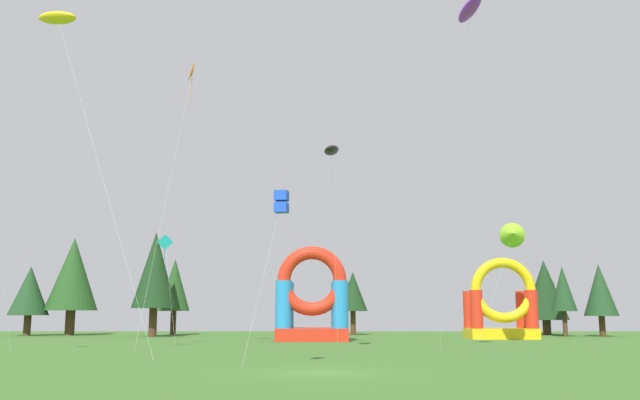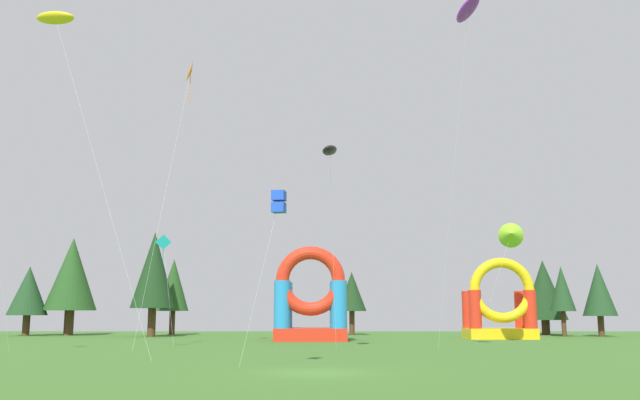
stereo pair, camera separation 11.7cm
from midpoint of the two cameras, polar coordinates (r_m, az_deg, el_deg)
name	(u,v)px [view 2 (the right image)]	position (r m, az deg, el deg)	size (l,w,h in m)	color
ground_plane	(319,373)	(27.18, 0.05, -14.36)	(120.00, 120.00, 0.00)	#3D6B28
kite_teal_diamond	(166,244)	(50.67, -12.79, -3.66)	(1.62, 1.04, 7.73)	#0C7F7A
kite_orange_diamond	(194,75)	(50.30, -10.52, 10.35)	(2.64, 5.15, 19.98)	orange
kite_black_parafoil	(332,151)	(42.79, 1.10, 4.19)	(1.28, 6.14, 12.96)	black
kite_purple_parafoil	(470,9)	(42.79, 12.63, 15.45)	(1.95, 8.47, 20.82)	purple
kite_blue_box	(281,202)	(29.72, -3.19, -0.17)	(1.98, 0.66, 7.61)	blue
kite_yellow_parafoil	(58,19)	(41.18, -21.15, 14.07)	(7.63, 2.08, 18.82)	yellow
kite_lime_delta	(514,234)	(54.75, 16.08, -2.79)	(4.02, 2.21, 9.34)	#8CD826
inflatable_orange_dome	(313,305)	(57.02, -0.53, -8.89)	(5.99, 4.88, 7.77)	red
inflatable_blue_arch	(503,309)	(63.37, 15.22, -8.87)	(5.99, 3.97, 7.18)	yellow
tree_row_0	(31,291)	(76.66, -23.13, -7.08)	(4.05, 4.05, 7.09)	#4C331E
tree_row_1	(75,274)	(76.47, -19.96, -5.91)	(5.40, 5.40, 10.21)	#4C331E
tree_row_2	(156,270)	(69.41, -13.59, -5.79)	(4.35, 4.35, 10.31)	#4C331E
tree_row_3	(176,285)	(74.12, -12.01, -7.05)	(3.32, 3.32, 8.02)	#4C331E
tree_row_4	(354,292)	(72.76, 2.95, -7.76)	(3.11, 3.11, 6.64)	#4C331E
tree_row_5	(546,290)	(76.94, 18.60, -7.21)	(4.72, 4.72, 7.93)	#4C331E
tree_row_6	(565,289)	(71.95, 19.97, -7.09)	(2.53, 2.53, 6.90)	#4C331E
tree_row_7	(602,290)	(73.34, 22.70, -7.03)	(3.30, 3.30, 7.15)	#4C331E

